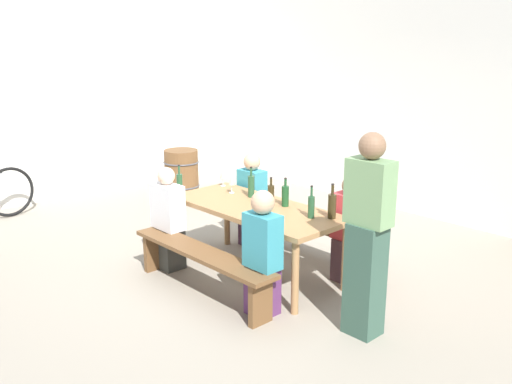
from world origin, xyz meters
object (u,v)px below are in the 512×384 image
object	(u,v)px
wine_bottle_3	(271,194)
wine_bottle_5	(332,206)
seated_guest_near_0	(168,221)
wine_bottle_0	(311,206)
seated_guest_far_1	(349,232)
tasting_table	(256,213)
standing_host	(367,239)
bench_near	(202,260)
seated_guest_far_0	(252,201)
wine_glass_0	(223,175)
seated_guest_near_1	(263,255)
wine_bottle_1	(251,186)
wine_barrel	(182,174)
wine_bottle_2	(285,196)
wine_glass_1	(232,181)
wine_bottle_4	(180,184)
bench_far	(302,227)

from	to	relation	value
wine_bottle_3	wine_bottle_5	distance (m)	0.73
seated_guest_near_0	wine_bottle_0	bearing A→B (deg)	-64.14
seated_guest_far_1	tasting_table	bearing A→B (deg)	-53.38
wine_bottle_5	standing_host	world-z (taller)	standing_host
bench_near	standing_host	size ratio (longest dim) A/B	1.08
wine_bottle_5	seated_guest_far_0	xyz separation A→B (m)	(-1.47, 0.32, -0.33)
wine_glass_0	seated_guest_near_1	world-z (taller)	seated_guest_near_1
wine_bottle_1	wine_barrel	bearing A→B (deg)	159.57
tasting_table	wine_bottle_2	xyz separation A→B (m)	(0.21, 0.22, 0.19)
wine_glass_1	wine_bottle_0	bearing A→B (deg)	-1.64
bench_near	wine_bottle_0	size ratio (longest dim) A/B	5.79
wine_bottle_0	wine_barrel	xyz separation A→B (m)	(-3.65, 1.09, -0.49)
wine_bottle_1	seated_guest_near_0	xyz separation A→B (m)	(-0.48, -0.77, -0.35)
wine_bottle_2	wine_bottle_5	distance (m)	0.59
wine_bottle_1	bench_near	bearing A→B (deg)	-72.52
wine_bottle_2	tasting_table	bearing A→B (deg)	-133.60
tasting_table	wine_bottle_4	world-z (taller)	wine_bottle_4
wine_bottle_2	wine_bottle_3	size ratio (longest dim) A/B	1.01
seated_guest_far_0	wine_barrel	world-z (taller)	seated_guest_far_0
bench_near	bench_far	world-z (taller)	same
seated_guest_far_0	wine_bottle_4	bearing A→B (deg)	-11.32
tasting_table	standing_host	size ratio (longest dim) A/B	1.14
wine_bottle_4	seated_guest_far_0	xyz separation A→B (m)	(0.18, 0.91, -0.34)
wine_bottle_2	standing_host	xyz separation A→B (m)	(1.32, -0.41, -0.02)
seated_guest_near_1	wine_barrel	distance (m)	4.11
bench_near	wine_glass_0	xyz separation A→B (m)	(-0.87, 1.00, 0.53)
seated_guest_near_1	standing_host	xyz separation A→B (m)	(0.83, 0.38, 0.28)
wine_bottle_3	standing_host	xyz separation A→B (m)	(1.45, -0.33, -0.02)
tasting_table	wine_bottle_5	distance (m)	0.86
wine_bottle_4	seated_guest_near_1	xyz separation A→B (m)	(1.55, -0.23, -0.32)
bench_near	seated_guest_far_0	xyz separation A→B (m)	(-0.68, 1.29, 0.19)
bench_near	wine_bottle_0	world-z (taller)	wine_bottle_0
bench_far	standing_host	size ratio (longest dim) A/B	1.08
wine_glass_0	wine_bottle_5	bearing A→B (deg)	-0.88
wine_bottle_1	seated_guest_far_0	bearing A→B (deg)	136.38
wine_barrel	wine_glass_1	bearing A→B (deg)	-23.39
wine_bottle_2	seated_guest_far_1	distance (m)	0.74
bench_far	seated_guest_near_1	bearing A→B (deg)	-61.70
wine_glass_0	wine_barrel	world-z (taller)	wine_glass_0
wine_glass_1	wine_bottle_3	bearing A→B (deg)	-1.05
wine_bottle_4	seated_guest_near_1	world-z (taller)	seated_guest_near_1
wine_bottle_1	wine_barrel	size ratio (longest dim) A/B	0.45
wine_bottle_1	seated_guest_far_1	size ratio (longest dim) A/B	0.31
wine_bottle_5	wine_barrel	distance (m)	3.94
seated_guest_near_1	seated_guest_far_1	bearing A→B (deg)	-3.63
bench_near	wine_bottle_4	bearing A→B (deg)	156.17
wine_bottle_3	wine_bottle_5	xyz separation A→B (m)	(0.72, 0.11, 0.01)
wine_bottle_3	tasting_table	bearing A→B (deg)	-118.11
seated_guest_far_0	seated_guest_far_1	world-z (taller)	seated_guest_far_0
wine_bottle_5	bench_far	bearing A→B (deg)	149.56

